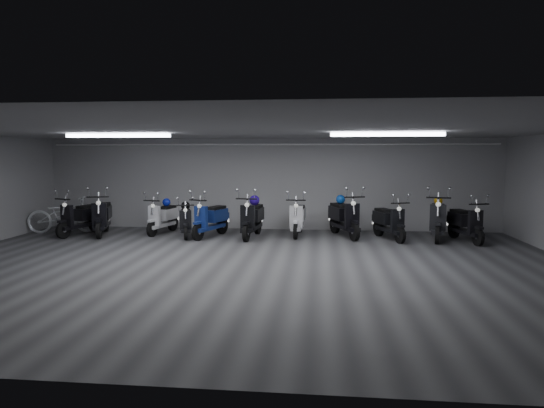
# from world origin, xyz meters

# --- Properties ---
(floor) EXTENTS (14.00, 10.00, 0.01)m
(floor) POSITION_xyz_m (0.00, 0.00, -0.01)
(floor) COLOR #39393B
(floor) RESTS_ON ground
(ceiling) EXTENTS (14.00, 10.00, 0.01)m
(ceiling) POSITION_xyz_m (0.00, 0.00, 2.80)
(ceiling) COLOR gray
(ceiling) RESTS_ON ground
(back_wall) EXTENTS (14.00, 0.01, 2.80)m
(back_wall) POSITION_xyz_m (0.00, 5.00, 1.40)
(back_wall) COLOR gray
(back_wall) RESTS_ON ground
(front_wall) EXTENTS (14.00, 0.01, 2.80)m
(front_wall) POSITION_xyz_m (0.00, -5.00, 1.40)
(front_wall) COLOR gray
(front_wall) RESTS_ON ground
(fluor_strip_left) EXTENTS (2.40, 0.18, 0.08)m
(fluor_strip_left) POSITION_xyz_m (-3.00, 1.00, 2.74)
(fluor_strip_left) COLOR white
(fluor_strip_left) RESTS_ON ceiling
(fluor_strip_right) EXTENTS (2.40, 0.18, 0.08)m
(fluor_strip_right) POSITION_xyz_m (3.00, 1.00, 2.74)
(fluor_strip_right) COLOR white
(fluor_strip_right) RESTS_ON ceiling
(conduit) EXTENTS (13.60, 0.05, 0.05)m
(conduit) POSITION_xyz_m (0.00, 4.92, 2.62)
(conduit) COLOR white
(conduit) RESTS_ON back_wall
(scooter_0) EXTENTS (1.13, 1.92, 1.36)m
(scooter_0) POSITION_xyz_m (-5.26, 3.33, 0.68)
(scooter_0) COLOR black
(scooter_0) RESTS_ON floor
(scooter_1) EXTENTS (1.20, 2.04, 1.44)m
(scooter_1) POSITION_xyz_m (-4.62, 3.39, 0.72)
(scooter_1) COLOR black
(scooter_1) RESTS_ON floor
(scooter_2) EXTENTS (0.93, 1.79, 1.27)m
(scooter_2) POSITION_xyz_m (-2.99, 3.83, 0.64)
(scooter_2) COLOR silver
(scooter_2) RESTS_ON floor
(scooter_3) EXTENTS (0.94, 1.67, 1.18)m
(scooter_3) POSITION_xyz_m (-2.16, 3.37, 0.59)
(scooter_3) COLOR black
(scooter_3) RESTS_ON floor
(scooter_4) EXTENTS (1.20, 1.92, 1.36)m
(scooter_4) POSITION_xyz_m (-1.46, 3.39, 0.68)
(scooter_4) COLOR navy
(scooter_4) RESTS_ON floor
(scooter_5) EXTENTS (0.84, 1.97, 1.42)m
(scooter_5) POSITION_xyz_m (-0.28, 3.42, 0.71)
(scooter_5) COLOR black
(scooter_5) RESTS_ON floor
(scooter_6) EXTENTS (0.69, 1.82, 1.33)m
(scooter_6) POSITION_xyz_m (0.97, 3.89, 0.67)
(scooter_6) COLOR silver
(scooter_6) RESTS_ON floor
(scooter_7) EXTENTS (1.32, 2.08, 1.47)m
(scooter_7) POSITION_xyz_m (2.28, 3.80, 0.73)
(scooter_7) COLOR black
(scooter_7) RESTS_ON floor
(scooter_8) EXTENTS (1.17, 1.86, 1.31)m
(scooter_8) POSITION_xyz_m (3.47, 3.50, 0.66)
(scooter_8) COLOR black
(scooter_8) RESTS_ON floor
(scooter_9) EXTENTS (1.13, 2.11, 1.50)m
(scooter_9) POSITION_xyz_m (4.78, 3.61, 0.75)
(scooter_9) COLOR black
(scooter_9) RESTS_ON floor
(bicycle) EXTENTS (2.11, 1.18, 1.29)m
(bicycle) POSITION_xyz_m (-5.96, 3.69, 0.65)
(bicycle) COLOR white
(bicycle) RESTS_ON floor
(scooter_10) EXTENTS (0.99, 1.87, 1.32)m
(scooter_10) POSITION_xyz_m (5.45, 3.39, 0.66)
(scooter_10) COLOR black
(scooter_10) RESTS_ON floor
(helmet_0) EXTENTS (0.24, 0.24, 0.24)m
(helmet_0) POSITION_xyz_m (-2.94, 4.06, 0.91)
(helmet_0) COLOR #0D1A97
(helmet_0) RESTS_ON scooter_2
(helmet_1) EXTENTS (0.23, 0.23, 0.23)m
(helmet_1) POSITION_xyz_m (4.84, 3.88, 1.04)
(helmet_1) COLOR #D3960C
(helmet_1) RESTS_ON scooter_9
(helmet_2) EXTENTS (0.29, 0.29, 0.29)m
(helmet_2) POSITION_xyz_m (-0.25, 3.68, 1.03)
(helmet_2) COLOR #250C8A
(helmet_2) RESTS_ON scooter_5
(helmet_3) EXTENTS (0.26, 0.26, 0.26)m
(helmet_3) POSITION_xyz_m (2.18, 4.06, 1.04)
(helmet_3) COLOR #0D3D95
(helmet_3) RESTS_ON scooter_7
(helmet_4) EXTENTS (0.25, 0.25, 0.25)m
(helmet_4) POSITION_xyz_m (-2.22, 3.58, 0.86)
(helmet_4) COLOR black
(helmet_4) RESTS_ON scooter_3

